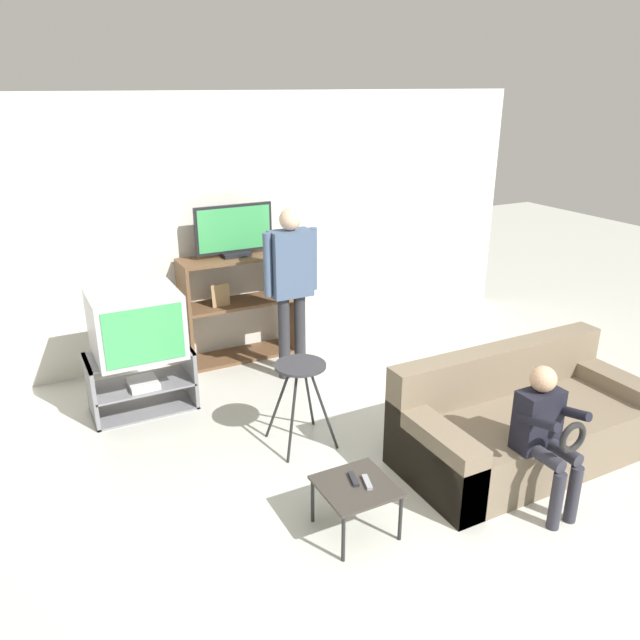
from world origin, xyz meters
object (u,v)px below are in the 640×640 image
(media_shelf, at_px, (238,307))
(remote_control_black, at_px, (354,479))
(tv_stand, at_px, (142,382))
(television_flat, at_px, (234,232))
(television_main, at_px, (136,324))
(remote_control_white, at_px, (367,482))
(snack_table, at_px, (356,490))
(person_seated_child, at_px, (546,429))
(couch, at_px, (522,423))
(folding_stool, at_px, (300,378))
(person_standing_adult, at_px, (291,278))

(media_shelf, height_order, remote_control_black, media_shelf)
(tv_stand, bearing_deg, remote_control_black, -68.66)
(television_flat, bearing_deg, television_main, -148.55)
(tv_stand, xyz_separation_m, television_flat, (1.14, 0.68, 1.05))
(media_shelf, height_order, remote_control_white, media_shelf)
(snack_table, xyz_separation_m, person_seated_child, (1.21, -0.34, 0.28))
(snack_table, relative_size, couch, 0.23)
(folding_stool, relative_size, person_standing_adult, 0.42)
(remote_control_black, bearing_deg, tv_stand, 125.68)
(television_main, relative_size, person_seated_child, 0.71)
(tv_stand, relative_size, television_flat, 1.11)
(television_main, height_order, remote_control_white, television_main)
(couch, bearing_deg, television_flat, 114.60)
(snack_table, bearing_deg, television_main, 110.74)
(couch, height_order, person_seated_child, person_seated_child)
(television_main, distance_m, couch, 3.17)
(remote_control_white, bearing_deg, television_main, 128.70)
(remote_control_black, distance_m, person_standing_adult, 2.34)
(remote_control_black, bearing_deg, person_seated_child, -3.44)
(television_main, xyz_separation_m, couch, (2.38, -2.02, -0.53))
(remote_control_white, bearing_deg, person_standing_adult, 93.28)
(television_main, xyz_separation_m, person_standing_adult, (1.43, 0.03, 0.19))
(person_standing_adult, bearing_deg, person_seated_child, -76.52)
(snack_table, height_order, remote_control_white, remote_control_white)
(television_flat, height_order, remote_control_white, television_flat)
(tv_stand, distance_m, media_shelf, 1.35)
(television_flat, relative_size, remote_control_black, 5.40)
(couch, distance_m, person_seated_child, 0.69)
(tv_stand, relative_size, remote_control_white, 6.00)
(person_standing_adult, relative_size, person_seated_child, 1.64)
(media_shelf, bearing_deg, person_standing_adult, -65.63)
(media_shelf, relative_size, snack_table, 2.49)
(remote_control_white, xyz_separation_m, person_seated_child, (1.14, -0.32, 0.23))
(tv_stand, relative_size, snack_table, 1.92)
(television_main, distance_m, media_shelf, 1.34)
(folding_stool, xyz_separation_m, snack_table, (-0.15, -1.09, -0.26))
(media_shelf, height_order, snack_table, media_shelf)
(television_flat, distance_m, person_seated_child, 3.43)
(person_standing_adult, bearing_deg, folding_stool, -111.82)
(remote_control_black, xyz_separation_m, couch, (1.54, 0.13, -0.08))
(television_flat, distance_m, folding_stool, 1.95)
(snack_table, bearing_deg, television_flat, 83.95)
(person_standing_adult, bearing_deg, media_shelf, 114.37)
(remote_control_black, xyz_separation_m, person_seated_child, (1.20, -0.39, 0.23))
(couch, bearing_deg, television_main, 139.68)
(remote_control_black, distance_m, person_seated_child, 1.28)
(media_shelf, height_order, folding_stool, media_shelf)
(remote_control_white, bearing_deg, tv_stand, 128.65)
(tv_stand, height_order, couch, couch)
(television_main, xyz_separation_m, snack_table, (0.83, -2.19, -0.50))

